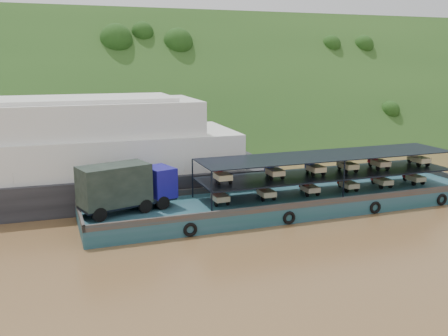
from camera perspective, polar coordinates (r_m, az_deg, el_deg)
name	(u,v)px	position (r m, az deg, el deg)	size (l,w,h in m)	color
ground	(258,210)	(42.90, 3.90, -4.79)	(160.00, 160.00, 0.00)	brown
hillside	(162,144)	(76.35, -7.13, 2.77)	(140.00, 28.00, 28.00)	#1D3C15
cargo_barge	(273,197)	(42.28, 5.67, -3.34)	(35.10, 7.18, 4.94)	#144346
passenger_ferry	(17,159)	(47.37, -22.61, 0.94)	(46.26, 12.85, 9.30)	black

